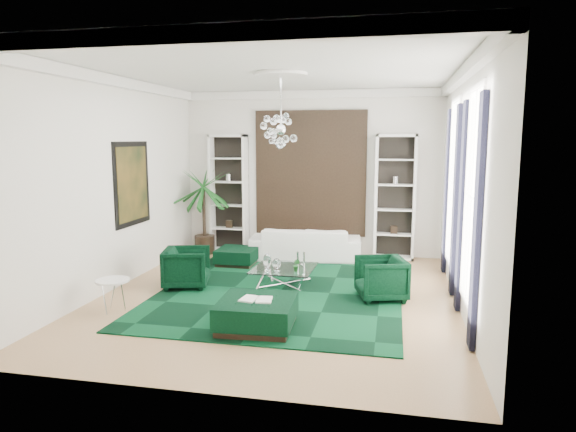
% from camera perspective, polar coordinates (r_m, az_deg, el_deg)
% --- Properties ---
extents(floor, '(6.00, 7.00, 0.02)m').
position_cam_1_polar(floor, '(8.99, -1.17, -8.96)').
color(floor, tan).
rests_on(floor, ground).
extents(ceiling, '(6.00, 7.00, 0.02)m').
position_cam_1_polar(ceiling, '(8.65, -1.25, 15.96)').
color(ceiling, white).
rests_on(ceiling, ground).
extents(wall_back, '(6.00, 0.02, 3.80)m').
position_cam_1_polar(wall_back, '(12.05, 2.53, 4.77)').
color(wall_back, silver).
rests_on(wall_back, ground).
extents(wall_front, '(6.00, 0.02, 3.80)m').
position_cam_1_polar(wall_front, '(5.27, -9.76, -0.26)').
color(wall_front, silver).
rests_on(wall_front, ground).
extents(wall_left, '(0.02, 7.00, 3.80)m').
position_cam_1_polar(wall_left, '(9.73, -18.78, 3.41)').
color(wall_left, silver).
rests_on(wall_left, ground).
extents(wall_right, '(0.02, 7.00, 3.80)m').
position_cam_1_polar(wall_right, '(8.47, 19.09, 2.69)').
color(wall_right, silver).
rests_on(wall_right, ground).
extents(crown_molding, '(6.00, 7.00, 0.18)m').
position_cam_1_polar(crown_molding, '(8.63, -1.25, 15.24)').
color(crown_molding, white).
rests_on(crown_molding, ceiling).
extents(ceiling_medallion, '(0.90, 0.90, 0.05)m').
position_cam_1_polar(ceiling_medallion, '(8.93, -0.80, 15.46)').
color(ceiling_medallion, white).
rests_on(ceiling_medallion, ceiling).
extents(tapestry, '(2.50, 0.06, 2.80)m').
position_cam_1_polar(tapestry, '(12.00, 2.49, 4.75)').
color(tapestry, black).
rests_on(tapestry, wall_back).
extents(shelving_left, '(0.90, 0.38, 2.80)m').
position_cam_1_polar(shelving_left, '(12.36, -6.60, 2.49)').
color(shelving_left, white).
rests_on(shelving_left, floor).
extents(shelving_right, '(0.90, 0.38, 2.80)m').
position_cam_1_polar(shelving_right, '(11.74, 11.80, 2.04)').
color(shelving_right, white).
rests_on(shelving_right, floor).
extents(painting, '(0.04, 1.30, 1.60)m').
position_cam_1_polar(painting, '(10.24, -16.88, 3.45)').
color(painting, black).
rests_on(painting, wall_left).
extents(window_near, '(0.03, 1.10, 2.90)m').
position_cam_1_polar(window_near, '(7.58, 19.79, 2.02)').
color(window_near, white).
rests_on(window_near, wall_right).
extents(curtain_near_a, '(0.07, 0.30, 3.25)m').
position_cam_1_polar(curtain_near_a, '(6.84, 20.29, -0.78)').
color(curtain_near_a, black).
rests_on(curtain_near_a, floor).
extents(curtain_near_b, '(0.07, 0.30, 3.25)m').
position_cam_1_polar(curtain_near_b, '(8.37, 18.73, 0.92)').
color(curtain_near_b, black).
rests_on(curtain_near_b, floor).
extents(window_far, '(0.03, 1.10, 2.90)m').
position_cam_1_polar(window_far, '(9.95, 17.89, 3.56)').
color(window_far, white).
rests_on(window_far, wall_right).
extents(curtain_far_a, '(0.07, 0.30, 3.25)m').
position_cam_1_polar(curtain_far_a, '(9.20, 18.11, 1.60)').
color(curtain_far_a, black).
rests_on(curtain_far_a, floor).
extents(curtain_far_b, '(0.07, 0.30, 3.25)m').
position_cam_1_polar(curtain_far_b, '(10.74, 17.21, 2.59)').
color(curtain_far_b, black).
rests_on(curtain_far_b, floor).
extents(rug, '(4.20, 5.00, 0.02)m').
position_cam_1_polar(rug, '(9.27, -0.76, -8.29)').
color(rug, black).
rests_on(rug, floor).
extents(sofa, '(2.54, 1.19, 0.72)m').
position_cam_1_polar(sofa, '(11.61, 1.96, -3.06)').
color(sofa, white).
rests_on(sofa, floor).
extents(armchair_left, '(0.97, 0.96, 0.74)m').
position_cam_1_polar(armchair_left, '(9.60, -11.20, -5.65)').
color(armchair_left, black).
rests_on(armchair_left, floor).
extents(armchair_right, '(0.98, 0.96, 0.72)m').
position_cam_1_polar(armchair_right, '(8.87, 10.28, -6.84)').
color(armchair_right, black).
rests_on(armchair_right, floor).
extents(coffee_table, '(1.11, 1.11, 0.37)m').
position_cam_1_polar(coffee_table, '(9.45, -0.43, -6.84)').
color(coffee_table, white).
rests_on(coffee_table, floor).
extents(ottoman_side, '(0.81, 0.81, 0.36)m').
position_cam_1_polar(ottoman_side, '(11.15, -5.67, -4.52)').
color(ottoman_side, black).
rests_on(ottoman_side, floor).
extents(ottoman_front, '(1.11, 1.11, 0.42)m').
position_cam_1_polar(ottoman_front, '(7.48, -3.49, -10.84)').
color(ottoman_front, black).
rests_on(ottoman_front, floor).
extents(book, '(0.46, 0.31, 0.03)m').
position_cam_1_polar(book, '(7.41, -3.50, -9.17)').
color(book, white).
rests_on(book, ottoman_front).
extents(side_table, '(0.55, 0.55, 0.51)m').
position_cam_1_polar(side_table, '(8.60, -18.83, -8.42)').
color(side_table, white).
rests_on(side_table, floor).
extents(palm, '(1.68, 1.68, 2.58)m').
position_cam_1_polar(palm, '(12.20, -9.35, 1.84)').
color(palm, '#19591E').
rests_on(palm, floor).
extents(chandelier, '(0.76, 0.76, 0.64)m').
position_cam_1_polar(chandelier, '(8.87, -0.79, 9.55)').
color(chandelier, white).
rests_on(chandelier, ceiling).
extents(table_plant, '(0.14, 0.13, 0.22)m').
position_cam_1_polar(table_plant, '(9.11, 0.95, -5.49)').
color(table_plant, '#19591E').
rests_on(table_plant, coffee_table).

